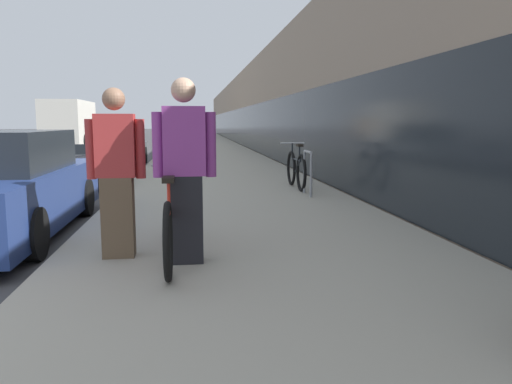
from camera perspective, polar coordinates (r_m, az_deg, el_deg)
sidewalk_slab at (r=24.52m, az=-5.62°, el=4.58°), size 4.42×70.00×0.15m
storefront_facade at (r=33.44m, az=6.55°, el=9.20°), size 10.01×70.00×4.51m
tandem_bicycle at (r=5.30m, az=-9.58°, el=-3.00°), size 0.52×2.56×0.89m
person_rider at (r=4.90m, az=-8.13°, el=2.35°), size 0.61×0.24×1.80m
person_bystander at (r=5.24m, az=-15.65°, el=2.06°), size 0.58×0.23×1.72m
bike_rack_hoop at (r=9.48m, az=5.94°, el=2.73°), size 0.05×0.60×0.84m
cruiser_bike_nearest at (r=10.45m, az=4.61°, el=2.59°), size 0.52×1.75×0.95m
parked_sedan_curbside at (r=7.51m, az=-27.10°, el=0.41°), size 1.78×4.53×1.41m
vintage_roadster_curbside at (r=12.89m, az=-18.50°, el=2.66°), size 1.81×4.36×0.97m
parked_sedan_far at (r=17.95m, az=-15.77°, el=4.95°), size 1.88×4.27×1.47m
moving_truck at (r=31.48m, az=-20.36°, el=7.26°), size 2.20×6.70×2.73m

